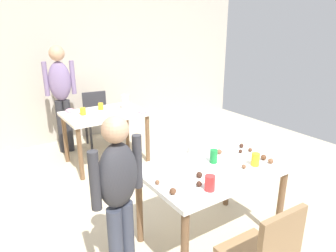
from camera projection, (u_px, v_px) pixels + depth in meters
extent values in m
plane|color=beige|center=(206.00, 222.00, 3.10)|extent=(6.40, 6.40, 0.00)
cube|color=#BCB2A3|center=(87.00, 62.00, 5.21)|extent=(6.40, 0.10, 2.60)
cube|color=white|center=(212.00, 169.00, 2.63)|extent=(1.21, 0.80, 0.04)
cylinder|color=brown|center=(185.00, 252.00, 2.20)|extent=(0.06, 0.06, 0.71)
cylinder|color=brown|center=(280.00, 205.00, 2.77)|extent=(0.06, 0.06, 0.71)
cylinder|color=brown|center=(139.00, 207.00, 2.73)|extent=(0.06, 0.06, 0.71)
cylinder|color=brown|center=(227.00, 176.00, 3.30)|extent=(0.06, 0.06, 0.71)
cube|color=silver|center=(105.00, 114.00, 4.25)|extent=(1.10, 0.78, 0.04)
cylinder|color=brown|center=(80.00, 154.00, 3.85)|extent=(0.06, 0.06, 0.71)
cylinder|color=brown|center=(148.00, 139.00, 4.37)|extent=(0.06, 0.06, 0.71)
cylinder|color=brown|center=(65.00, 139.00, 4.37)|extent=(0.06, 0.06, 0.71)
cylinder|color=brown|center=(127.00, 127.00, 4.89)|extent=(0.06, 0.06, 0.71)
cube|color=olive|center=(281.00, 243.00, 1.84)|extent=(0.38, 0.05, 0.42)
cube|color=#2D2D33|center=(98.00, 121.00, 4.95)|extent=(0.45, 0.45, 0.04)
cube|color=#2D2D33|center=(95.00, 104.00, 5.03)|extent=(0.38, 0.09, 0.42)
cylinder|color=#2D2D33|center=(112.00, 135.00, 4.95)|extent=(0.04, 0.04, 0.41)
cylinder|color=#2D2D33|center=(91.00, 138.00, 4.81)|extent=(0.04, 0.04, 0.41)
cylinder|color=#2D2D33|center=(107.00, 129.00, 5.24)|extent=(0.04, 0.04, 0.41)
cylinder|color=#2D2D33|center=(87.00, 132.00, 5.10)|extent=(0.04, 0.04, 0.41)
cylinder|color=#383D4C|center=(116.00, 249.00, 2.24)|extent=(0.11, 0.11, 0.69)
cylinder|color=#383D4C|center=(127.00, 241.00, 2.32)|extent=(0.11, 0.11, 0.69)
ellipsoid|color=#333338|center=(118.00, 175.00, 2.10)|extent=(0.36, 0.28, 0.49)
sphere|color=tan|center=(115.00, 130.00, 1.99)|extent=(0.19, 0.19, 0.19)
cylinder|color=#333338|center=(95.00, 181.00, 1.95)|extent=(0.09, 0.09, 0.41)
cylinder|color=#333338|center=(137.00, 162.00, 2.22)|extent=(0.09, 0.09, 0.41)
cylinder|color=#28282D|center=(69.00, 126.00, 4.74)|extent=(0.11, 0.11, 0.83)
cylinder|color=#28282D|center=(61.00, 127.00, 4.70)|extent=(0.11, 0.11, 0.83)
ellipsoid|color=slate|center=(60.00, 81.00, 4.50)|extent=(0.35, 0.26, 0.58)
sphere|color=tan|center=(57.00, 53.00, 4.37)|extent=(0.22, 0.22, 0.22)
cylinder|color=slate|center=(73.00, 77.00, 4.56)|extent=(0.08, 0.08, 0.50)
cylinder|color=slate|center=(46.00, 79.00, 4.42)|extent=(0.08, 0.08, 0.50)
cylinder|color=white|center=(197.00, 150.00, 2.89)|extent=(0.17, 0.17, 0.08)
cylinder|color=#198438|center=(214.00, 156.00, 2.69)|extent=(0.07, 0.07, 0.12)
cube|color=silver|center=(232.00, 163.00, 2.69)|extent=(0.17, 0.02, 0.01)
cylinder|color=red|center=(210.00, 183.00, 2.24)|extent=(0.08, 0.08, 0.12)
cylinder|color=yellow|center=(255.00, 160.00, 2.63)|extent=(0.07, 0.07, 0.11)
sphere|color=#3D2319|center=(215.00, 151.00, 2.91)|extent=(0.04, 0.04, 0.04)
sphere|color=#3D2319|center=(240.00, 151.00, 2.90)|extent=(0.04, 0.04, 0.04)
sphere|color=brown|center=(157.00, 182.00, 2.33)|extent=(0.04, 0.04, 0.04)
sphere|color=brown|center=(244.00, 166.00, 2.59)|extent=(0.04, 0.04, 0.04)
sphere|color=brown|center=(173.00, 191.00, 2.19)|extent=(0.05, 0.05, 0.05)
sphere|color=brown|center=(250.00, 150.00, 2.93)|extent=(0.04, 0.04, 0.04)
sphere|color=brown|center=(264.00, 157.00, 2.75)|extent=(0.05, 0.05, 0.05)
sphere|color=brown|center=(271.00, 161.00, 2.68)|extent=(0.05, 0.05, 0.05)
sphere|color=#3D2319|center=(199.00, 184.00, 2.30)|extent=(0.04, 0.04, 0.04)
sphere|color=#3D2319|center=(241.00, 146.00, 3.02)|extent=(0.04, 0.04, 0.04)
sphere|color=brown|center=(219.00, 152.00, 2.87)|extent=(0.05, 0.05, 0.05)
sphere|color=#3D2319|center=(199.00, 175.00, 2.43)|extent=(0.05, 0.05, 0.05)
cylinder|color=white|center=(125.00, 102.00, 4.41)|extent=(0.11, 0.11, 0.20)
cylinder|color=yellow|center=(101.00, 106.00, 4.37)|extent=(0.07, 0.07, 0.10)
cylinder|color=yellow|center=(83.00, 111.00, 4.12)|extent=(0.08, 0.08, 0.10)
torus|color=pink|center=(143.00, 111.00, 4.22)|extent=(0.12, 0.12, 0.04)
torus|color=pink|center=(70.00, 110.00, 4.27)|extent=(0.13, 0.13, 0.04)
torus|color=white|center=(126.00, 114.00, 4.10)|extent=(0.12, 0.12, 0.04)
torus|color=white|center=(76.00, 113.00, 4.17)|extent=(0.11, 0.11, 0.03)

